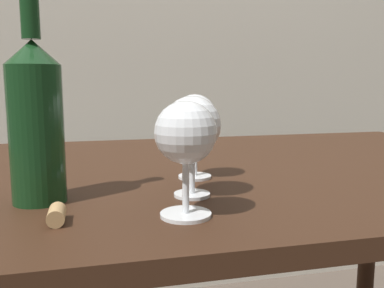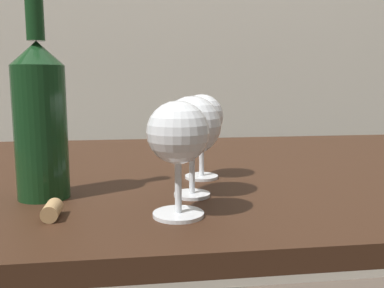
{
  "view_description": "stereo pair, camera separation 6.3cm",
  "coord_description": "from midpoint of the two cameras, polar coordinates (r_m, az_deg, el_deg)",
  "views": [
    {
      "loc": [
        -0.21,
        -0.83,
        0.93
      ],
      "look_at": [
        -0.06,
        -0.22,
        0.84
      ],
      "focal_mm": 39.05,
      "sensor_mm": 36.0,
      "label": 1
    },
    {
      "loc": [
        -0.15,
        -0.84,
        0.93
      ],
      "look_at": [
        -0.06,
        -0.22,
        0.84
      ],
      "focal_mm": 39.05,
      "sensor_mm": 36.0,
      "label": 2
    }
  ],
  "objects": [
    {
      "name": "wine_glass_port",
      "position": [
        0.53,
        -4.28,
        0.98
      ],
      "size": [
        0.08,
        0.08,
        0.15
      ],
      "color": "white",
      "rests_on": "dining_table"
    },
    {
      "name": "wine_bottle",
      "position": [
        0.65,
        -23.23,
        3.25
      ],
      "size": [
        0.08,
        0.08,
        0.32
      ],
      "color": "#143819",
      "rests_on": "dining_table"
    },
    {
      "name": "cork",
      "position": [
        0.56,
        -21.15,
        -9.05
      ],
      "size": [
        0.02,
        0.04,
        0.02
      ],
      "primitive_type": "cylinder",
      "rotation": [
        1.57,
        0.0,
        0.0
      ],
      "color": "tan",
      "rests_on": "dining_table"
    },
    {
      "name": "wine_glass_pinot",
      "position": [
        0.63,
        -2.88,
        2.34
      ],
      "size": [
        0.09,
        0.09,
        0.15
      ],
      "color": "white",
      "rests_on": "dining_table"
    },
    {
      "name": "wine_glass_white",
      "position": [
        0.75,
        -2.03,
        3.53
      ],
      "size": [
        0.08,
        0.08,
        0.15
      ],
      "color": "white",
      "rests_on": "dining_table"
    },
    {
      "name": "dining_table",
      "position": [
        0.89,
        -1.43,
        -8.46
      ],
      "size": [
        1.54,
        0.87,
        0.75
      ],
      "color": "#382114",
      "rests_on": "ground_plane"
    }
  ]
}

